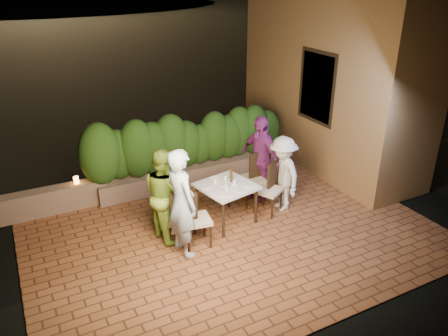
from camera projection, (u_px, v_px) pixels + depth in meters
ground at (235, 235)px, 7.76m from camera, size 400.00×400.00×0.00m
terrace_floor at (222, 224)px, 8.19m from camera, size 7.00×6.00×0.15m
building_wall at (333, 56)px, 9.84m from camera, size 1.60×5.00×5.00m
window_pane at (318, 87)px, 9.32m from camera, size 0.08×1.00×1.40m
window_frame at (317, 87)px, 9.31m from camera, size 0.06×1.15×1.55m
planter at (193, 173)px, 9.62m from camera, size 4.20×0.55×0.40m
hedge at (192, 141)px, 9.30m from camera, size 4.00×0.70×1.10m
parapet at (49, 201)px, 8.34m from camera, size 2.20×0.30×0.50m
hill at (35, 37)px, 58.77m from camera, size 52.00×40.00×22.00m
dining_table at (226, 203)px, 8.00m from camera, size 1.09×1.09×0.75m
plate_nw at (225, 194)px, 7.53m from camera, size 0.24×0.24×0.01m
plate_sw at (206, 186)px, 7.81m from camera, size 0.21×0.21×0.01m
plate_ne at (248, 185)px, 7.85m from camera, size 0.22×0.22×0.01m
plate_se at (231, 177)px, 8.13m from camera, size 0.23×0.23×0.01m
plate_centre at (227, 185)px, 7.85m from camera, size 0.22×0.22×0.01m
plate_front at (239, 190)px, 7.67m from camera, size 0.21×0.21×0.01m
glass_nw at (226, 187)px, 7.65m from camera, size 0.07×0.07×0.12m
glass_sw at (215, 180)px, 7.91m from camera, size 0.06×0.06×0.10m
glass_ne at (235, 182)px, 7.83m from camera, size 0.07×0.07×0.12m
glass_se at (225, 178)px, 7.97m from camera, size 0.07×0.07×0.12m
beer_bottle at (231, 174)px, 7.93m from camera, size 0.05×0.05×0.28m
bowl at (214, 179)px, 8.03m from camera, size 0.21×0.21×0.04m
chair_left_front at (196, 219)px, 7.28m from camera, size 0.52×0.52×0.99m
chair_left_back at (182, 209)px, 7.64m from camera, size 0.44×0.44×0.92m
chair_right_front at (268, 189)px, 8.26m from camera, size 0.63×0.63×0.99m
chair_right_back at (250, 178)px, 8.62m from camera, size 0.51×0.51×1.05m
diner_blue at (181, 203)px, 6.89m from camera, size 0.55×0.74×1.84m
diner_green at (165, 194)px, 7.38m from camera, size 0.74×0.88×1.64m
diner_white at (282, 174)px, 8.31m from camera, size 0.60×0.99×1.49m
diner_purple at (260, 158)px, 8.65m from camera, size 0.62×1.09×1.75m
parapet_lamp at (76, 180)px, 8.44m from camera, size 0.10×0.10×0.14m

